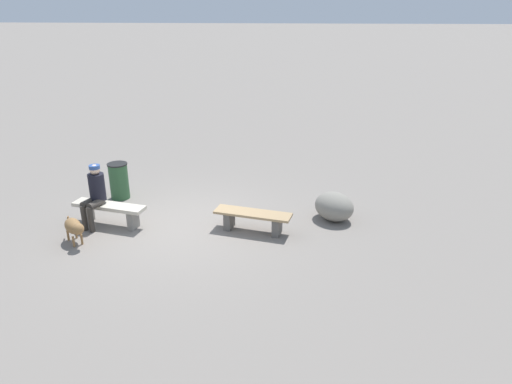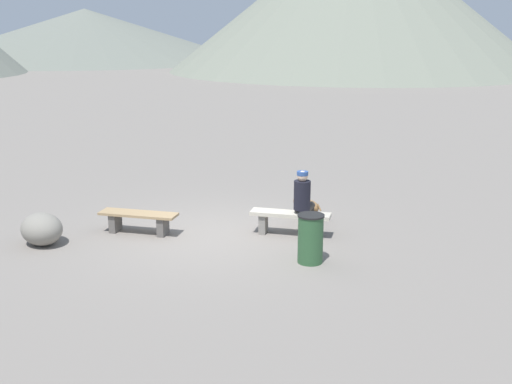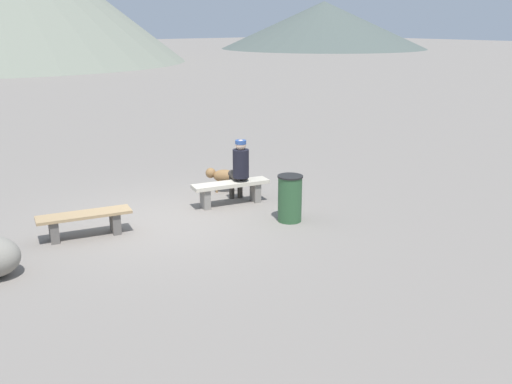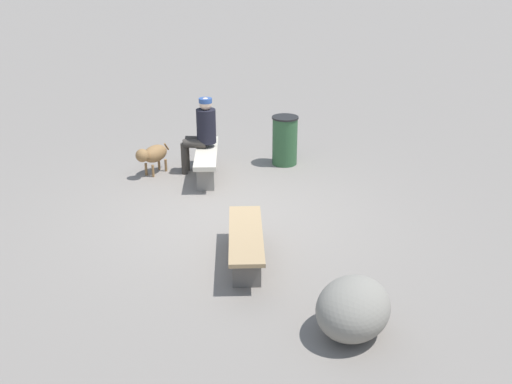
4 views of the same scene
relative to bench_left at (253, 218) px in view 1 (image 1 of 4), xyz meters
The scene contains 7 objects.
ground 1.56m from the bench_left, ahead, with size 210.00×210.00×0.06m, color gray.
bench_left is the anchor object (origin of this frame).
bench_right 3.05m from the bench_left, ahead, with size 1.63×0.70×0.48m.
seated_person 3.33m from the bench_left, ahead, with size 0.45×0.61×1.33m.
dog 3.52m from the bench_left, 13.34° to the left, with size 0.61×0.63×0.53m.
trash_bin 3.69m from the bench_left, 24.61° to the right, with size 0.47×0.47×0.88m.
boulder 1.85m from the bench_left, 157.45° to the right, with size 0.90×0.74×0.61m, color gray.
Camera 1 is at (-2.27, 8.88, 4.41)m, focal length 33.10 mm.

